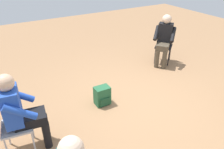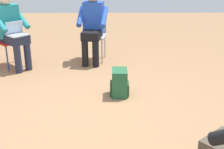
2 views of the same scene
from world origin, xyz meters
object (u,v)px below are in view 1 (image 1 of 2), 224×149
(backpack_near_laptop_user, at_px, (102,97))
(person_in_blue, at_px, (20,110))
(chair_north, at_px, (10,124))
(person_in_black, at_px, (164,38))
(chair_southeast, at_px, (164,43))

(backpack_near_laptop_user, bearing_deg, person_in_blue, 105.93)
(chair_north, xyz_separation_m, backpack_near_laptop_user, (0.38, -1.59, -0.34))
(chair_north, relative_size, person_in_blue, 0.69)
(person_in_blue, xyz_separation_m, backpack_near_laptop_user, (0.41, -1.43, -0.54))
(chair_north, xyz_separation_m, person_in_black, (1.16, -3.74, 0.20))
(chair_north, height_order, chair_southeast, same)
(chair_north, relative_size, chair_southeast, 1.00)
(chair_southeast, height_order, person_in_black, person_in_black)
(chair_southeast, distance_m, backpack_near_laptop_user, 2.46)
(person_in_black, height_order, person_in_blue, same)
(chair_southeast, distance_m, person_in_black, 0.26)
(chair_southeast, xyz_separation_m, person_in_blue, (-1.29, 3.70, 0.20))
(person_in_black, bearing_deg, chair_north, 67.19)
(person_in_blue, relative_size, backpack_near_laptop_user, 3.44)
(chair_north, xyz_separation_m, chair_southeast, (1.26, -3.87, 0.00))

